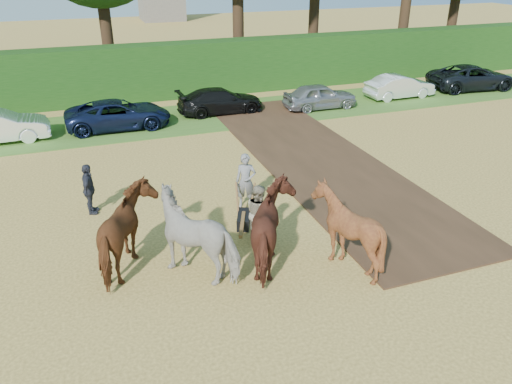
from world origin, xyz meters
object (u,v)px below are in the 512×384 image
Objects in this scene: spectator_near at (259,213)px; parked_cars at (250,100)px; spectator_far at (89,189)px; plough_team at (239,230)px.

parked_cars is at bearing -19.74° from spectator_near.
spectator_far reaches higher than parked_cars.
spectator_near is at bearing 49.29° from plough_team.
spectator_near is 0.23× the size of plough_team.
plough_team is (3.51, -4.41, 0.25)m from spectator_far.
plough_team reaches higher than spectator_near.
spectator_far is 5.64m from plough_team.
spectator_far is at bearing 51.78° from spectator_near.
parked_cars is (3.92, 11.99, -0.17)m from spectator_near.
plough_team is (-0.95, -1.10, 0.23)m from spectator_near.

